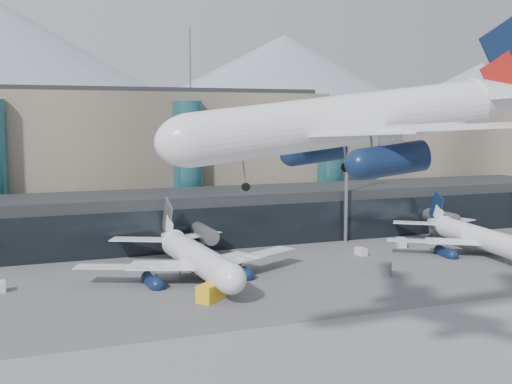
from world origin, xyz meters
TOP-DOWN VIEW (x-y plane):
  - ground at (0.00, 0.00)m, footprint 900.00×900.00m
  - concourse at (-0.02, 57.73)m, footprint 170.00×27.00m
  - terminal_main at (-25.00, 90.00)m, footprint 130.00×30.00m
  - terminal_east at (95.00, 90.00)m, footprint 70.00×30.00m
  - teal_towers at (-14.99, 74.01)m, footprint 116.40×19.40m
  - mountain_ridge at (15.97, 380.00)m, footprint 910.00×400.00m
  - lightmast_mid at (30.00, 48.00)m, footprint 3.00×1.20m
  - hero_jet at (-0.79, -13.98)m, footprint 37.64×38.49m
  - jet_parked_mid at (-5.68, 32.52)m, footprint 37.45×36.55m
  - jet_parked_right at (46.95, 32.37)m, footprint 33.84×33.79m
  - veh_b at (-2.47, 44.07)m, footprint 2.16×2.98m
  - veh_c at (21.76, 22.17)m, footprint 3.99×3.85m
  - veh_d at (37.44, 39.77)m, footprint 2.49×3.25m
  - veh_g at (26.41, 35.80)m, footprint 1.54×2.41m
  - veh_h at (-6.85, 18.00)m, footprint 4.60×4.37m

SIDE VIEW (x-z plane):
  - ground at x=0.00m, z-range 0.00..0.00m
  - veh_g at x=26.41m, z-range 0.00..1.34m
  - veh_b at x=-2.47m, z-range 0.00..1.56m
  - veh_d at x=37.44m, z-range 0.00..1.65m
  - veh_c at x=21.76m, z-range 0.00..2.02m
  - veh_h at x=-6.85m, z-range 0.00..2.30m
  - jet_parked_right at x=46.95m, z-range -1.34..9.64m
  - jet_parked_mid at x=-5.68m, z-range -1.47..10.60m
  - concourse at x=-0.02m, z-range -0.03..9.97m
  - teal_towers at x=-14.99m, z-range -8.99..37.01m
  - lightmast_mid at x=30.00m, z-range 1.62..27.22m
  - terminal_main at x=-25.00m, z-range -0.06..30.94m
  - terminal_east at x=95.00m, z-range -0.06..30.94m
  - hero_jet at x=-0.79m, z-range 19.39..31.79m
  - mountain_ridge at x=15.97m, z-range -9.26..100.74m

